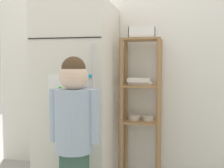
% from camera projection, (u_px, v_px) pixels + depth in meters
% --- Properties ---
extents(kitchen_wall_back, '(2.57, 0.03, 2.11)m').
position_uv_depth(kitchen_wall_back, '(114.00, 66.00, 2.82)').
color(kitchen_wall_back, silver).
rests_on(kitchen_wall_back, ground).
extents(refrigerator, '(0.63, 0.70, 1.61)m').
position_uv_depth(refrigerator, '(78.00, 94.00, 2.54)').
color(refrigerator, silver).
rests_on(refrigerator, ground).
extents(child_standing, '(0.36, 0.27, 1.13)m').
position_uv_depth(child_standing, '(74.00, 120.00, 1.95)').
color(child_standing, '#3A5F50').
rests_on(child_standing, ground).
extents(pantry_shelf_unit, '(0.37, 0.30, 1.31)m').
position_uv_depth(pantry_shelf_unit, '(141.00, 96.00, 2.61)').
color(pantry_shelf_unit, '#9E7247').
rests_on(pantry_shelf_unit, ground).
extents(fruit_bin, '(0.24, 0.17, 0.10)m').
position_uv_depth(fruit_bin, '(143.00, 34.00, 2.56)').
color(fruit_bin, white).
rests_on(fruit_bin, pantry_shelf_unit).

